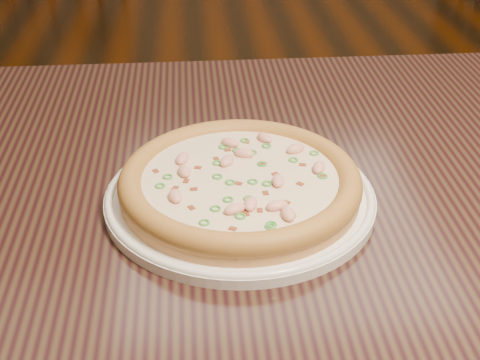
{
  "coord_description": "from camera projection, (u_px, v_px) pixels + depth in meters",
  "views": [
    {
      "loc": [
        -0.52,
        -1.09,
        1.17
      ],
      "look_at": [
        -0.47,
        -0.45,
        0.78
      ],
      "focal_mm": 50.0,
      "sensor_mm": 36.0,
      "label": 1
    }
  ],
  "objects": [
    {
      "name": "pizza",
      "position": [
        240.0,
        182.0,
        0.76
      ],
      "size": [
        0.28,
        0.28,
        0.03
      ],
      "color": "tan",
      "rests_on": "plate"
    },
    {
      "name": "hero_table",
      "position": [
        328.0,
        240.0,
        0.88
      ],
      "size": [
        1.2,
        0.8,
        0.75
      ],
      "color": "black",
      "rests_on": "ground"
    },
    {
      "name": "ground",
      "position": [
        423.0,
        355.0,
        1.58
      ],
      "size": [
        9.0,
        9.0,
        0.0
      ],
      "primitive_type": "plane",
      "color": "black"
    },
    {
      "name": "plate",
      "position": [
        240.0,
        196.0,
        0.77
      ],
      "size": [
        0.31,
        0.31,
        0.02
      ],
      "color": "white",
      "rests_on": "hero_table"
    }
  ]
}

